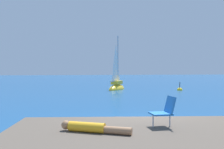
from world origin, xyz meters
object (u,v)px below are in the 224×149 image
at_px(sailboat_near, 117,86).
at_px(person_sunbather, 92,128).
at_px(beach_chair, 165,110).
at_px(marker_buoy, 180,90).

distance_m(sailboat_near, person_sunbather, 20.37).
bearing_deg(beach_chair, sailboat_near, -98.62).
xyz_separation_m(sailboat_near, beach_chair, (-1.97, -19.67, 0.77)).
xyz_separation_m(person_sunbather, beach_chair, (1.93, 0.32, 0.33)).
distance_m(person_sunbather, beach_chair, 1.98).
relative_size(sailboat_near, person_sunbather, 3.79).
height_order(sailboat_near, beach_chair, sailboat_near).
xyz_separation_m(sailboat_near, person_sunbather, (-3.90, -19.99, 0.44)).
bearing_deg(beach_chair, marker_buoy, -117.51).
bearing_deg(person_sunbather, sailboat_near, 103.35).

